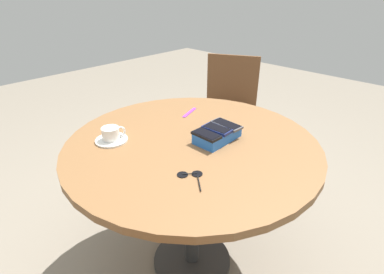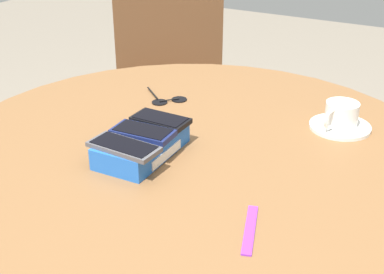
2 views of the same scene
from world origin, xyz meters
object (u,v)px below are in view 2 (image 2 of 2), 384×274
Objects in this scene: coffee_cup at (341,114)px; lanyard_strap at (250,229)px; phone_box at (142,145)px; chair_near_window at (172,97)px; saucer at (340,127)px; phone_gray at (124,147)px; phone_black at (161,120)px; round_table at (192,187)px; sunglasses at (167,100)px; phone_navy at (143,132)px.

coffee_cup reaches higher than lanyard_strap.
coffee_cup is (0.31, -0.31, 0.01)m from phone_box.
saucer is at bearing -124.81° from chair_near_window.
phone_gray is 0.30m from lanyard_strap.
phone_black is 0.35m from lanyard_strap.
lanyard_strap is 0.15× the size of chair_near_window.
phone_black reaches higher than round_table.
chair_near_window is at bearing 55.03° from coffee_cup.
phone_black is 1.22× the size of coffee_cup.
phone_black reaches higher than saucer.
saucer is at bearing -39.32° from phone_gray.
phone_box reaches higher than saucer.
coffee_cup is at bearing -83.75° from sunglasses.
phone_navy reaches higher than phone_box.
phone_navy is 0.93× the size of saucer.
coffee_cup is at bearing -52.13° from phone_black.
phone_gray is 0.49m from coffee_cup.
phone_navy reaches higher than lanyard_strap.
round_table is 8.15× the size of sunglasses.
lanyard_strap is at bearing 176.80° from saucer.
sunglasses is at bearing -149.69° from chair_near_window.
phone_gray is (-0.15, 0.06, 0.15)m from round_table.
phone_box is 1.53× the size of lanyard_strap.
round_table is 0.27m from sunglasses.
phone_box is 0.07m from phone_black.
phone_box is 0.44m from saucer.
round_table is at bearing 133.06° from coffee_cup.
saucer is 0.44m from lanyard_strap.
coffee_cup reaches higher than sunglasses.
chair_near_window reaches higher than phone_gray.
round_table is 8.11× the size of lanyard_strap.
phone_gray reaches higher than round_table.
round_table is at bearing -39.33° from phone_box.
phone_navy reaches higher than sunglasses.
lanyard_strap is (-0.06, -0.28, -0.05)m from phone_gray.
lanyard_strap is at bearing -124.41° from phone_black.
phone_black is (0.07, 0.00, -0.00)m from phone_navy.
phone_gray reaches higher than phone_box.
phone_gray is 1.11× the size of phone_navy.
phone_box is 0.03m from phone_navy.
sunglasses is at bearing 21.81° from phone_navy.
chair_near_window is at bearing 30.31° from sunglasses.
phone_black is at bearing 1.06° from phone_gray.
coffee_cup is (0.38, -0.31, -0.01)m from phone_gray.
sunglasses reaches higher than round_table.
lanyard_strap is at bearing -135.13° from sunglasses.
phone_black reaches higher than phone_box.
phone_black is 0.23m from sunglasses.
sunglasses is at bearing 27.93° from phone_black.
chair_near_window reaches higher than phone_black.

